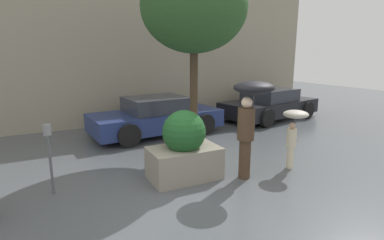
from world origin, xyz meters
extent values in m
plane|color=#51565B|center=(0.00, 0.00, 0.00)|extent=(40.00, 40.00, 0.00)
cube|color=#9E937F|center=(0.00, 6.50, 3.00)|extent=(18.00, 0.30, 6.00)
cube|color=gray|center=(0.52, 0.83, 0.34)|extent=(1.45, 0.90, 0.67)
sphere|color=#1E5123|center=(0.52, 0.83, 1.01)|extent=(0.90, 0.90, 0.90)
cylinder|color=#473323|center=(1.66, 0.26, 0.42)|extent=(0.25, 0.25, 0.84)
cylinder|color=#473323|center=(1.66, 0.26, 1.17)|extent=(0.35, 0.35, 0.67)
sphere|color=beige|center=(1.66, 0.26, 1.62)|extent=(0.23, 0.23, 0.23)
cylinder|color=#4C4C51|center=(1.82, 0.26, 1.56)|extent=(0.02, 0.02, 0.71)
ellipsoid|color=black|center=(1.82, 0.26, 1.91)|extent=(0.83, 0.83, 0.27)
cylinder|color=beige|center=(2.93, 0.25, 0.26)|extent=(0.15, 0.15, 0.52)
cylinder|color=beige|center=(2.93, 0.25, 0.73)|extent=(0.22, 0.22, 0.41)
sphere|color=tan|center=(2.93, 0.25, 1.01)|extent=(0.14, 0.14, 0.14)
cylinder|color=#4C4C51|center=(3.03, 0.27, 1.00)|extent=(0.02, 0.02, 0.51)
ellipsoid|color=beige|center=(3.03, 0.27, 1.26)|extent=(0.56, 0.56, 0.18)
cube|color=navy|center=(1.24, 4.52, 0.46)|extent=(4.34, 2.24, 0.56)
cube|color=#2D333D|center=(1.24, 4.52, 0.98)|extent=(2.03, 1.74, 0.47)
cylinder|color=black|center=(0.04, 3.48, 0.34)|extent=(0.69, 0.29, 0.67)
cylinder|color=black|center=(-0.14, 5.30, 0.34)|extent=(0.69, 0.29, 0.67)
cylinder|color=black|center=(2.62, 3.74, 0.34)|extent=(0.69, 0.29, 0.67)
cylinder|color=black|center=(2.44, 5.56, 0.34)|extent=(0.69, 0.29, 0.67)
cube|color=black|center=(6.16, 4.73, 0.46)|extent=(4.43, 2.59, 0.56)
cube|color=#2D333D|center=(6.16, 4.73, 0.98)|extent=(2.13, 1.89, 0.47)
cylinder|color=black|center=(5.07, 3.58, 0.34)|extent=(0.70, 0.35, 0.67)
cylinder|color=black|center=(4.72, 5.38, 0.34)|extent=(0.70, 0.35, 0.67)
cylinder|color=black|center=(7.60, 4.08, 0.34)|extent=(0.70, 0.35, 0.67)
cylinder|color=black|center=(7.25, 5.87, 0.34)|extent=(0.70, 0.35, 0.67)
cylinder|color=#423323|center=(1.59, 2.50, 1.49)|extent=(0.21, 0.21, 2.99)
ellipsoid|color=#2D5628|center=(1.59, 2.50, 3.73)|extent=(2.69, 2.69, 2.29)
cylinder|color=#595B60|center=(-2.00, 1.26, 0.57)|extent=(0.05, 0.05, 1.14)
cylinder|color=gray|center=(-2.00, 1.26, 1.24)|extent=(0.14, 0.14, 0.20)
camera|label=1|loc=(-2.00, -4.57, 2.57)|focal=28.00mm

